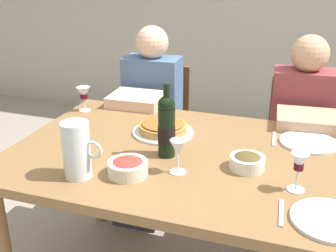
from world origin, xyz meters
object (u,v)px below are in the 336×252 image
(wine_bottle, at_px, (167,126))
(baked_tart, at_px, (163,128))
(chair_right, at_px, (297,142))
(diner_left, at_px, (147,118))
(salad_bowl, at_px, (128,167))
(olive_bowl, at_px, (247,161))
(wine_glass_centre, at_px, (299,164))
(dinner_plate_right_setting, at_px, (308,142))
(water_pitcher, at_px, (77,153))
(diner_right, at_px, (301,139))
(chair_left, at_px, (159,123))
(wine_glass_right_diner, at_px, (84,94))
(dinner_plate_left_setting, at_px, (330,220))
(wine_glass_left_diner, at_px, (178,150))
(dining_table, at_px, (186,172))

(wine_bottle, relative_size, baked_tart, 1.08)
(chair_right, bearing_deg, diner_left, 8.53)
(baked_tart, bearing_deg, salad_bowl, -88.99)
(olive_bowl, bearing_deg, wine_bottle, 178.14)
(wine_glass_centre, relative_size, diner_left, 0.13)
(salad_bowl, height_order, wine_glass_centre, wine_glass_centre)
(dinner_plate_right_setting, bearing_deg, water_pitcher, -144.21)
(wine_bottle, height_order, diner_left, diner_left)
(diner_right, bearing_deg, dinner_plate_right_setting, 89.27)
(chair_left, distance_m, chair_right, 0.90)
(olive_bowl, distance_m, chair_left, 1.24)
(wine_glass_right_diner, bearing_deg, water_pitcher, -62.47)
(dinner_plate_left_setting, relative_size, chair_right, 0.29)
(wine_glass_left_diner, xyz_separation_m, diner_right, (0.44, 0.83, -0.24))
(wine_glass_left_diner, relative_size, diner_right, 0.12)
(olive_bowl, relative_size, wine_glass_right_diner, 1.04)
(water_pitcher, relative_size, chair_left, 0.25)
(olive_bowl, bearing_deg, chair_left, 126.64)
(water_pitcher, relative_size, wine_glass_centre, 1.51)
(water_pitcher, height_order, dinner_plate_left_setting, water_pitcher)
(water_pitcher, distance_m, wine_glass_left_diner, 0.38)
(wine_glass_left_diner, xyz_separation_m, diner_left, (-0.46, 0.85, -0.24))
(wine_glass_right_diner, bearing_deg, chair_left, 69.71)
(wine_glass_left_diner, bearing_deg, dining_table, 95.75)
(diner_left, bearing_deg, wine_glass_centre, 135.35)
(wine_glass_left_diner, relative_size, chair_right, 0.16)
(salad_bowl, bearing_deg, dining_table, 58.99)
(wine_bottle, bearing_deg, water_pitcher, -133.10)
(dining_table, distance_m, salad_bowl, 0.33)
(water_pitcher, distance_m, diner_right, 1.28)
(olive_bowl, bearing_deg, salad_bowl, -155.08)
(dinner_plate_left_setting, bearing_deg, wine_glass_right_diner, 152.07)
(water_pitcher, height_order, wine_glass_right_diner, water_pitcher)
(chair_left, bearing_deg, wine_glass_right_diner, 67.87)
(baked_tart, bearing_deg, dining_table, -45.29)
(dining_table, xyz_separation_m, chair_right, (0.44, 0.88, -0.17))
(dinner_plate_left_setting, height_order, diner_left, diner_left)
(dinner_plate_right_setting, bearing_deg, baked_tart, -171.55)
(salad_bowl, distance_m, diner_right, 1.11)
(wine_bottle, xyz_separation_m, salad_bowl, (-0.08, -0.21, -0.10))
(wine_glass_centre, height_order, chair_right, wine_glass_centre)
(baked_tart, bearing_deg, wine_glass_left_diner, -62.25)
(water_pitcher, bearing_deg, baked_tart, 71.44)
(wine_bottle, relative_size, water_pitcher, 1.43)
(dining_table, xyz_separation_m, water_pitcher, (-0.33, -0.33, 0.19))
(olive_bowl, relative_size, diner_left, 0.12)
(wine_bottle, distance_m, dinner_plate_right_setting, 0.66)
(water_pitcher, relative_size, diner_right, 0.19)
(chair_left, height_order, diner_right, diner_right)
(wine_bottle, bearing_deg, wine_glass_left_diner, -54.90)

